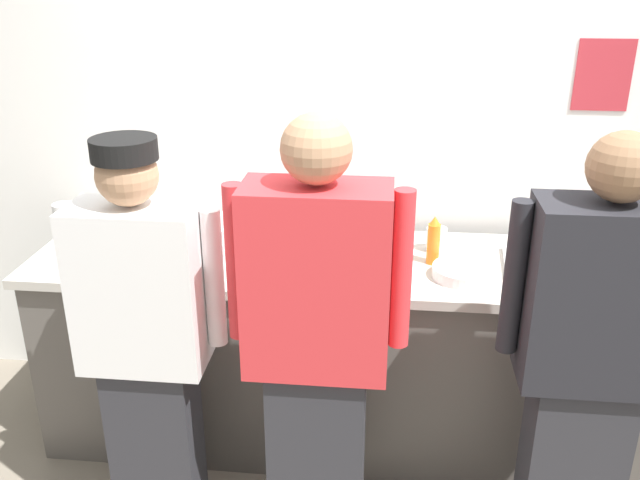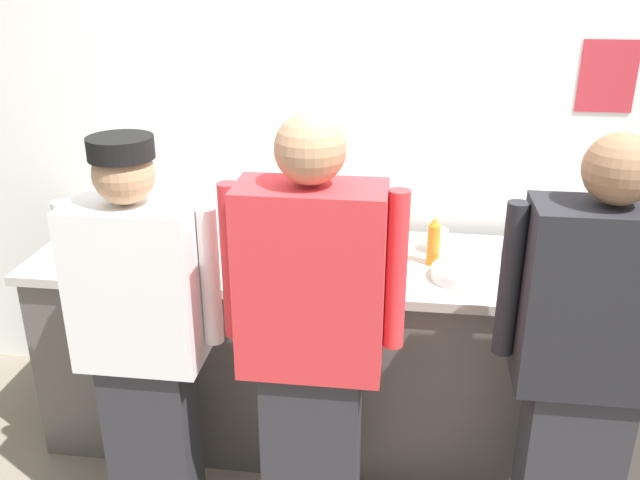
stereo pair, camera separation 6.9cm
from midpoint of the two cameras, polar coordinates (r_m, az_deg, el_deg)
wall_back at (r=3.28m, az=4.18°, el=8.00°), size 4.37×0.11×2.60m
prep_counter at (r=3.16m, az=3.18°, el=-9.19°), size 2.79×0.72×0.92m
chef_near_left at (r=2.57m, az=-13.84°, el=-7.97°), size 0.58×0.24×1.59m
chef_center at (r=2.35m, az=0.13°, el=-8.82°), size 0.62×0.24×1.70m
chef_far_right at (r=2.47m, az=22.05°, el=-9.60°), size 0.61×0.24×1.66m
plate_stack_front at (r=2.84m, az=-1.43°, el=-2.06°), size 0.23×0.23×0.05m
plate_stack_rear at (r=2.83m, az=12.44°, el=-2.76°), size 0.25×0.25×0.05m
mixing_bowl_steel at (r=3.06m, az=-10.00°, el=0.36°), size 0.38×0.38×0.14m
sheet_tray at (r=3.02m, az=20.65°, el=-2.29°), size 0.54×0.37×0.02m
squeeze_bottle_primary at (r=2.96m, az=7.13°, el=0.19°), size 0.06×0.06×0.19m
squeeze_bottle_secondary at (r=2.86m, az=-5.36°, el=-0.45°), size 0.05×0.05×0.20m
squeeze_bottle_spare at (r=2.91m, az=10.14°, el=-0.18°), size 0.05×0.05×0.21m
ramekin_orange_sauce at (r=3.39m, az=-16.62°, el=1.12°), size 0.10×0.10×0.04m
ramekin_red_sauce at (r=3.17m, az=-15.55°, el=-0.28°), size 0.10×0.10×0.04m
deli_cup at (r=3.05m, az=10.39°, el=-0.05°), size 0.09×0.09×0.11m
chefs_knife at (r=2.96m, az=3.01°, el=-1.41°), size 0.28×0.03×0.02m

